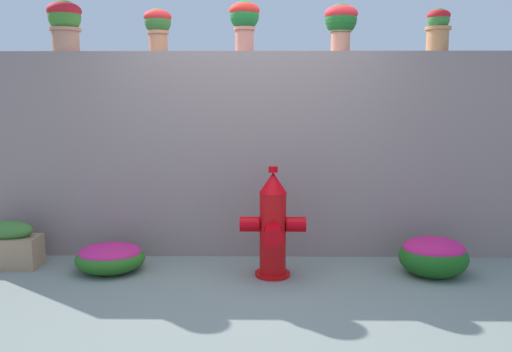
% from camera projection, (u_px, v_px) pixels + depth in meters
% --- Properties ---
extents(ground_plane, '(24.00, 24.00, 0.00)m').
position_uv_depth(ground_plane, '(246.00, 289.00, 4.30)').
color(ground_plane, gray).
extents(stone_wall, '(6.13, 0.39, 1.98)m').
position_uv_depth(stone_wall, '(250.00, 154.00, 5.19)').
color(stone_wall, gray).
rests_on(stone_wall, ground).
extents(potted_plant_1, '(0.32, 0.32, 0.49)m').
position_uv_depth(potted_plant_1, '(65.00, 21.00, 4.98)').
color(potted_plant_1, tan).
rests_on(potted_plant_1, stone_wall).
extents(potted_plant_2, '(0.26, 0.26, 0.41)m').
position_uv_depth(potted_plant_2, '(158.00, 24.00, 4.98)').
color(potted_plant_2, '#B6704E').
rests_on(potted_plant_2, stone_wall).
extents(potted_plant_3, '(0.29, 0.29, 0.48)m').
position_uv_depth(potted_plant_3, '(244.00, 19.00, 4.96)').
color(potted_plant_3, '#B96C5C').
rests_on(potted_plant_3, stone_wall).
extents(potted_plant_4, '(0.32, 0.32, 0.45)m').
position_uv_depth(potted_plant_4, '(341.00, 21.00, 4.94)').
color(potted_plant_4, '#BC7059').
rests_on(potted_plant_4, stone_wall).
extents(potted_plant_5, '(0.24, 0.24, 0.41)m').
position_uv_depth(potted_plant_5, '(438.00, 27.00, 4.98)').
color(potted_plant_5, '#C17F4E').
rests_on(potted_plant_5, stone_wall).
extents(fire_hydrant, '(0.58, 0.46, 0.97)m').
position_uv_depth(fire_hydrant, '(273.00, 227.00, 4.53)').
color(fire_hydrant, red).
rests_on(fire_hydrant, ground).
extents(flower_bush_left, '(0.60, 0.54, 0.35)m').
position_uv_depth(flower_bush_left, '(434.00, 255.00, 4.61)').
color(flower_bush_left, '#1B5A1A').
rests_on(flower_bush_left, ground).
extents(flower_bush_right, '(0.62, 0.56, 0.26)m').
position_uv_depth(flower_bush_right, '(110.00, 257.00, 4.71)').
color(flower_bush_right, '#28641D').
rests_on(flower_bush_right, ground).
extents(planter_box, '(0.57, 0.28, 0.44)m').
position_uv_depth(planter_box, '(8.00, 245.00, 4.81)').
color(planter_box, '#9E7D5E').
rests_on(planter_box, ground).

